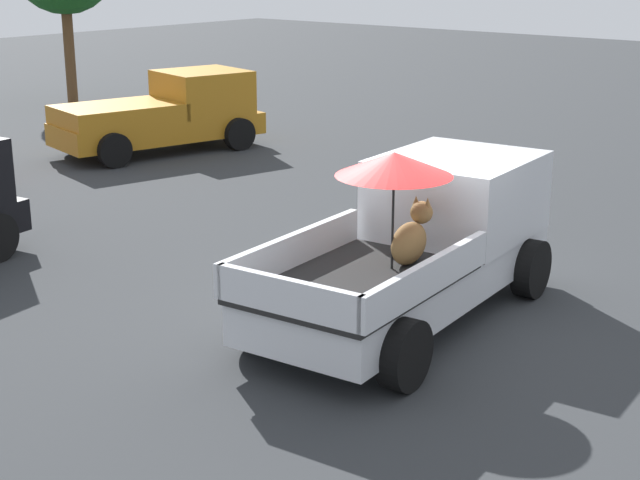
{
  "coord_description": "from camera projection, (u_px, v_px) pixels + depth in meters",
  "views": [
    {
      "loc": [
        -9.55,
        -6.51,
        4.55
      ],
      "look_at": [
        -0.74,
        0.77,
        1.1
      ],
      "focal_mm": 54.21,
      "sensor_mm": 36.0,
      "label": 1
    }
  ],
  "objects": [
    {
      "name": "pickup_truck_far",
      "position": [
        166.0,
        114.0,
        22.48
      ],
      "size": [
        5.08,
        3.01,
        1.8
      ],
      "rotation": [
        0.0,
        0.0,
        -0.23
      ],
      "color": "black",
      "rests_on": "ground"
    },
    {
      "name": "ground_plane",
      "position": [
        404.0,
        320.0,
        12.33
      ],
      "size": [
        80.0,
        80.0,
        0.0
      ],
      "primitive_type": "plane",
      "color": "#2D3033"
    },
    {
      "name": "pickup_truck_main",
      "position": [
        424.0,
        238.0,
        12.41
      ],
      "size": [
        5.21,
        2.64,
        2.3
      ],
      "rotation": [
        0.0,
        0.0,
        0.1
      ],
      "color": "black",
      "rests_on": "ground"
    }
  ]
}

